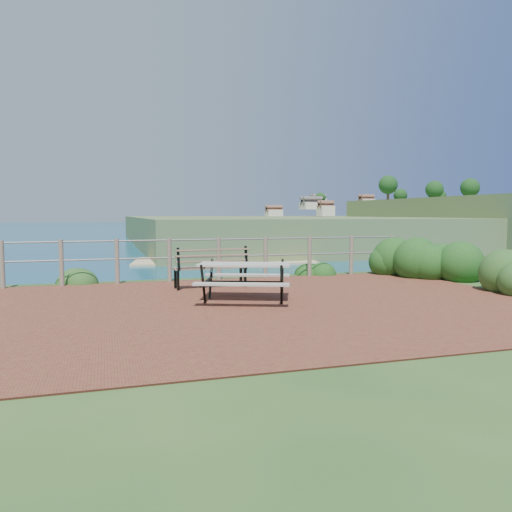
% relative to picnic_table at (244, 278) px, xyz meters
% --- Properties ---
extents(ground, '(10.00, 7.00, 0.12)m').
position_rel_picnic_table_xyz_m(ground, '(0.20, -0.41, -0.43)').
color(ground, brown).
rests_on(ground, ground).
extents(ocean, '(1200.00, 1200.00, 0.00)m').
position_rel_picnic_table_xyz_m(ocean, '(0.20, 199.59, -0.43)').
color(ocean, '#146A7D').
rests_on(ocean, ground).
extents(safety_railing, '(9.40, 0.10, 1.00)m').
position_rel_picnic_table_xyz_m(safety_railing, '(0.20, 2.94, 0.14)').
color(safety_railing, '#6B5B4C').
rests_on(safety_railing, ground).
extents(distant_bay, '(290.00, 232.36, 24.00)m').
position_rel_picnic_table_xyz_m(distant_bay, '(173.27, 202.19, -1.96)').
color(distant_bay, '#446532').
rests_on(distant_bay, ground).
extents(picnic_table, '(1.72, 1.31, 0.67)m').
position_rel_picnic_table_xyz_m(picnic_table, '(0.00, 0.00, 0.00)').
color(picnic_table, gray).
rests_on(picnic_table, ground).
extents(park_bench, '(1.57, 0.47, 0.87)m').
position_rel_picnic_table_xyz_m(park_bench, '(-0.24, 1.77, 0.14)').
color(park_bench, brown).
rests_on(park_bench, ground).
extents(shrub_right_front, '(1.30, 1.30, 1.85)m').
position_rel_picnic_table_xyz_m(shrub_right_front, '(5.30, 1.68, -0.43)').
color(shrub_right_front, '#143B12').
rests_on(shrub_right_front, ground).
extents(shrub_right_edge, '(1.13, 1.13, 1.61)m').
position_rel_picnic_table_xyz_m(shrub_right_edge, '(4.83, 2.78, -0.43)').
color(shrub_right_edge, '#143B12').
rests_on(shrub_right_edge, ground).
extents(shrub_lip_west, '(0.77, 0.77, 0.51)m').
position_rel_picnic_table_xyz_m(shrub_lip_west, '(-2.92, 3.46, -0.43)').
color(shrub_lip_west, '#1C491B').
rests_on(shrub_lip_west, ground).
extents(shrub_lip_east, '(0.82, 0.82, 0.58)m').
position_rel_picnic_table_xyz_m(shrub_lip_east, '(2.81, 3.28, -0.43)').
color(shrub_lip_east, '#143B12').
rests_on(shrub_lip_east, ground).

